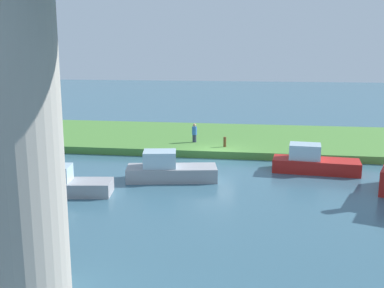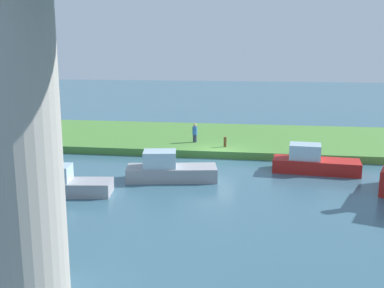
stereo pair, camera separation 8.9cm
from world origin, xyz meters
name	(u,v)px [view 1 (the left image)]	position (x,y,z in m)	size (l,w,h in m)	color
ground_plane	(216,159)	(0.00, 0.00, 0.00)	(160.00, 160.00, 0.00)	#386075
grassy_bank	(223,138)	(0.00, -6.00, 0.25)	(80.00, 12.00, 0.50)	#4C8438
bridge_pylon	(11,137)	(3.83, 18.36, 4.82)	(2.78, 2.78, 9.64)	#9E998E
person_on_bank	(194,133)	(1.90, -2.98, 1.20)	(0.47, 0.47, 1.39)	#2D334C
mooring_post	(225,142)	(-0.46, -1.63, 0.85)	(0.20, 0.20, 0.70)	brown
riverboat_paddlewheel	(169,170)	(2.09, 5.50, 0.60)	(5.24, 2.67, 1.67)	#99999E
houseboat_blue	(64,184)	(6.81, 8.87, 0.53)	(4.68, 2.24, 1.50)	#99999E
pontoon_yellow	(313,162)	(-6.08, 2.47, 0.60)	(5.17, 2.25, 1.68)	red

